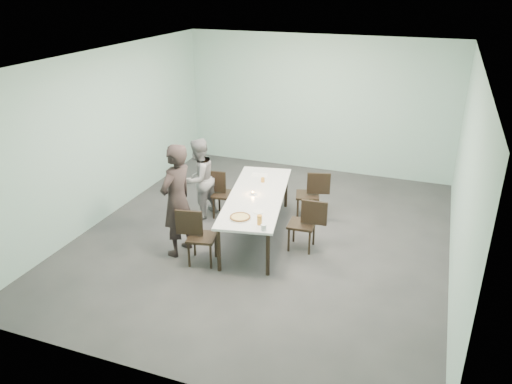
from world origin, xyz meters
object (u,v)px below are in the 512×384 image
(chair_far_left, at_px, (221,190))
(diner_far, at_px, (199,179))
(beer_glass, at_px, (259,220))
(water_tumbler, at_px, (264,227))
(pizza, at_px, (240,217))
(side_plate, at_px, (258,212))
(diner_near, at_px, (177,200))
(tealight, at_px, (253,193))
(table, at_px, (257,198))
(chair_near_left, at_px, (197,233))
(amber_tumbler, at_px, (263,180))
(chair_far_right, at_px, (312,192))
(chair_near_right, at_px, (307,221))

(chair_far_left, distance_m, diner_far, 0.46)
(beer_glass, height_order, water_tumbler, beer_glass)
(pizza, distance_m, side_plate, 0.35)
(side_plate, distance_m, beer_glass, 0.43)
(diner_near, bearing_deg, tealight, 147.92)
(table, bearing_deg, tealight, -179.34)
(pizza, bearing_deg, beer_glass, -14.74)
(tealight, bearing_deg, chair_far_left, 148.98)
(pizza, bearing_deg, water_tumbler, -27.37)
(diner_far, relative_size, water_tumbler, 16.58)
(chair_near_left, bearing_deg, diner_far, 102.74)
(pizza, xyz_separation_m, water_tumbler, (0.46, -0.24, 0.03))
(amber_tumbler, bearing_deg, water_tumbler, -70.02)
(table, xyz_separation_m, diner_near, (-0.96, -0.97, 0.22))
(side_plate, xyz_separation_m, tealight, (-0.32, 0.60, 0.02))
(chair_near_left, bearing_deg, amber_tumbler, 62.78)
(chair_far_right, relative_size, pizza, 2.56)
(pizza, bearing_deg, diner_near, -176.19)
(chair_near_left, bearing_deg, water_tumbler, -12.12)
(beer_glass, bearing_deg, chair_far_left, 131.11)
(chair_far_right, height_order, beer_glass, beer_glass)
(side_plate, bearing_deg, pizza, -120.70)
(table, height_order, tealight, tealight)
(amber_tumbler, bearing_deg, diner_near, -119.29)
(chair_far_right, height_order, side_plate, chair_far_right)
(chair_near_left, height_order, diner_far, diner_far)
(diner_far, bearing_deg, chair_far_right, 123.37)
(chair_near_left, xyz_separation_m, side_plate, (0.81, 0.54, 0.25))
(diner_far, distance_m, tealight, 1.22)
(pizza, distance_m, water_tumbler, 0.52)
(side_plate, bearing_deg, chair_far_left, 136.06)
(table, distance_m, pizza, 0.91)
(diner_far, xyz_separation_m, pizza, (1.31, -1.23, 0.02))
(chair_near_right, relative_size, water_tumbler, 9.67)
(chair_far_left, distance_m, side_plate, 1.59)
(pizza, height_order, amber_tumbler, amber_tumbler)
(chair_far_left, height_order, beer_glass, beer_glass)
(chair_far_left, bearing_deg, side_plate, -50.31)
(chair_far_left, bearing_deg, diner_near, -99.50)
(water_tumbler, bearing_deg, diner_near, 173.51)
(tealight, bearing_deg, chair_near_left, -113.37)
(chair_far_left, height_order, pizza, chair_far_left)
(beer_glass, bearing_deg, tealight, 115.77)
(chair_near_left, relative_size, chair_near_right, 1.00)
(diner_near, bearing_deg, chair_far_right, 150.54)
(chair_near_left, bearing_deg, side_plate, 21.70)
(chair_near_left, distance_m, chair_far_right, 2.50)
(pizza, xyz_separation_m, beer_glass, (0.34, -0.09, 0.06))
(side_plate, distance_m, tealight, 0.68)
(table, height_order, amber_tumbler, amber_tumbler)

